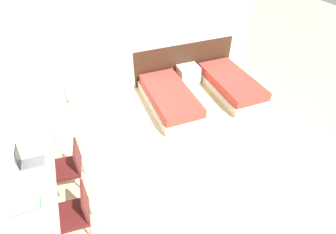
{
  "coord_description": "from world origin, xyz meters",
  "views": [
    {
      "loc": [
        -1.37,
        -1.01,
        3.66
      ],
      "look_at": [
        0.0,
        2.45,
        0.55
      ],
      "focal_mm": 28.0,
      "sensor_mm": 36.0,
      "label": 1
    }
  ],
  "objects_px": {
    "laptop": "(28,161)",
    "nightstand": "(188,74)",
    "chair_near_laptop": "(70,165)",
    "chair_near_notebook": "(76,211)",
    "bed_near_window": "(170,98)",
    "bed_near_door": "(231,84)"
  },
  "relations": [
    {
      "from": "bed_near_window",
      "to": "chair_near_laptop",
      "type": "relative_size",
      "value": 2.24
    },
    {
      "from": "bed_near_door",
      "to": "laptop",
      "type": "xyz_separation_m",
      "value": [
        -4.35,
        -1.5,
        0.66
      ]
    },
    {
      "from": "nightstand",
      "to": "chair_near_notebook",
      "type": "bearing_deg",
      "value": -135.28
    },
    {
      "from": "bed_near_door",
      "to": "chair_near_notebook",
      "type": "bearing_deg",
      "value": -149.43
    },
    {
      "from": "laptop",
      "to": "nightstand",
      "type": "bearing_deg",
      "value": 34.42
    },
    {
      "from": "bed_near_door",
      "to": "chair_near_laptop",
      "type": "height_order",
      "value": "chair_near_laptop"
    },
    {
      "from": "bed_near_window",
      "to": "chair_near_notebook",
      "type": "height_order",
      "value": "chair_near_notebook"
    },
    {
      "from": "chair_near_notebook",
      "to": "laptop",
      "type": "bearing_deg",
      "value": 127.12
    },
    {
      "from": "chair_near_laptop",
      "to": "chair_near_notebook",
      "type": "distance_m",
      "value": 0.84
    },
    {
      "from": "chair_near_notebook",
      "to": "bed_near_window",
      "type": "bearing_deg",
      "value": 50.33
    },
    {
      "from": "bed_near_window",
      "to": "bed_near_door",
      "type": "height_order",
      "value": "same"
    },
    {
      "from": "nightstand",
      "to": "chair_near_laptop",
      "type": "relative_size",
      "value": 0.6
    },
    {
      "from": "nightstand",
      "to": "laptop",
      "type": "height_order",
      "value": "laptop"
    },
    {
      "from": "bed_near_door",
      "to": "chair_near_laptop",
      "type": "relative_size",
      "value": 2.24
    },
    {
      "from": "nightstand",
      "to": "bed_near_door",
      "type": "bearing_deg",
      "value": -43.0
    },
    {
      "from": "bed_near_window",
      "to": "bed_near_door",
      "type": "xyz_separation_m",
      "value": [
        1.6,
        0.0,
        0.0
      ]
    },
    {
      "from": "chair_near_laptop",
      "to": "chair_near_notebook",
      "type": "height_order",
      "value": "same"
    },
    {
      "from": "bed_near_window",
      "to": "chair_near_notebook",
      "type": "relative_size",
      "value": 2.24
    },
    {
      "from": "nightstand",
      "to": "laptop",
      "type": "xyz_separation_m",
      "value": [
        -3.55,
        -2.24,
        0.63
      ]
    },
    {
      "from": "bed_near_door",
      "to": "chair_near_notebook",
      "type": "distance_m",
      "value": 4.49
    },
    {
      "from": "bed_near_window",
      "to": "chair_near_laptop",
      "type": "height_order",
      "value": "chair_near_laptop"
    },
    {
      "from": "chair_near_laptop",
      "to": "nightstand",
      "type": "bearing_deg",
      "value": 43.63
    }
  ]
}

